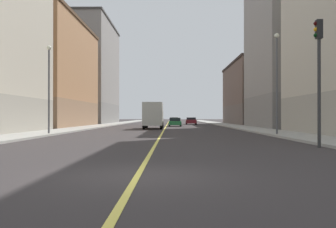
{
  "coord_description": "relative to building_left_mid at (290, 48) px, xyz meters",
  "views": [
    {
      "loc": [
        0.85,
        -9.93,
        1.49
      ],
      "look_at": [
        0.32,
        46.95,
        1.83
      ],
      "focal_mm": 42.43,
      "sensor_mm": 36.0,
      "label": 1
    }
  ],
  "objects": [
    {
      "name": "building_left_far",
      "position": [
        -0.0,
        21.24,
        -4.68
      ],
      "size": [
        9.12,
        23.66,
        11.18
      ],
      "color": "brown",
      "rests_on": "ground"
    },
    {
      "name": "sidewalk_right",
      "position": [
        -26.04,
        7.87,
        -10.2
      ],
      "size": [
        3.43,
        168.0,
        0.15
      ],
      "primitive_type": "cube",
      "color": "#9E9B93",
      "rests_on": "ground"
    },
    {
      "name": "building_left_mid",
      "position": [
        0.0,
        0.0,
        0.0
      ],
      "size": [
        9.12,
        17.01,
        20.53
      ],
      "color": "slate",
      "rests_on": "ground"
    },
    {
      "name": "car_maroon",
      "position": [
        -11.67,
        21.75,
        -9.63
      ],
      "size": [
        1.98,
        4.21,
        1.28
      ],
      "color": "maroon",
      "rests_on": "ground"
    },
    {
      "name": "box_truck",
      "position": [
        -17.42,
        -3.71,
        -8.63
      ],
      "size": [
        2.3,
        7.89,
        3.09
      ],
      "color": "beige",
      "rests_on": "ground"
    },
    {
      "name": "building_right_midblock",
      "position": [
        -32.17,
        4.08,
        -2.86
      ],
      "size": [
        9.12,
        24.19,
        14.81
      ],
      "color": "#8F6B4F",
      "rests_on": "ground"
    },
    {
      "name": "street_lamp_left_near",
      "position": [
        -7.24,
        -20.89,
        -5.52
      ],
      "size": [
        0.36,
        0.36,
        7.67
      ],
      "color": "#4C4C51",
      "rests_on": "ground"
    },
    {
      "name": "ground_plane",
      "position": [
        -16.08,
        -41.13,
        -10.28
      ],
      "size": [
        400.0,
        400.0,
        0.0
      ],
      "primitive_type": "plane",
      "color": "#322C2C",
      "rests_on": "ground"
    },
    {
      "name": "car_green",
      "position": [
        -14.75,
        8.08,
        -9.66
      ],
      "size": [
        1.89,
        4.12,
        1.28
      ],
      "color": "#1E6B38",
      "rests_on": "ground"
    },
    {
      "name": "sidewalk_left",
      "position": [
        -6.12,
        7.87,
        -10.2
      ],
      "size": [
        3.43,
        168.0,
        0.15
      ],
      "primitive_type": "cube",
      "color": "#9E9B93",
      "rests_on": "ground"
    },
    {
      "name": "traffic_light_left_near",
      "position": [
        -8.25,
        -32.21,
        -6.35
      ],
      "size": [
        0.4,
        0.32,
        6.08
      ],
      "color": "#2D2D2D",
      "rests_on": "ground"
    },
    {
      "name": "car_yellow",
      "position": [
        -14.71,
        28.68,
        -9.65
      ],
      "size": [
        1.9,
        4.33,
        1.29
      ],
      "color": "gold",
      "rests_on": "ground"
    },
    {
      "name": "street_lamp_right_near",
      "position": [
        -24.93,
        -19.9,
        -5.91
      ],
      "size": [
        0.36,
        0.36,
        6.94
      ],
      "color": "#4C4C51",
      "rests_on": "ground"
    },
    {
      "name": "lane_center_stripe",
      "position": [
        -16.08,
        7.87,
        -10.27
      ],
      "size": [
        0.16,
        154.0,
        0.01
      ],
      "primitive_type": "cube",
      "color": "#E5D14C",
      "rests_on": "ground"
    },
    {
      "name": "building_right_distant",
      "position": [
        -32.17,
        31.21,
        0.22
      ],
      "size": [
        9.12,
        24.47,
        20.97
      ],
      "color": "slate",
      "rests_on": "ground"
    }
  ]
}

